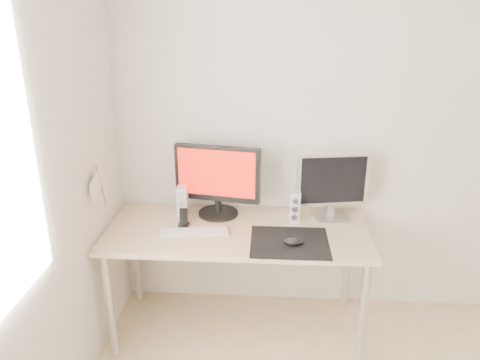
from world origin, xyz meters
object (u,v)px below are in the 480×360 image
object	(u,v)px
speaker_left	(183,201)
speaker_right	(295,207)
mouse	(293,241)
desk	(237,240)
keyboard	(194,232)
phone_dock	(184,220)
main_monitor	(217,178)
second_monitor	(332,183)

from	to	relation	value
speaker_left	speaker_right	bearing A→B (deg)	-3.23
speaker_left	speaker_right	world-z (taller)	same
speaker_left	mouse	bearing A→B (deg)	-26.89
desk	speaker_right	xyz separation A→B (m)	(0.35, 0.13, 0.18)
mouse	desk	size ratio (longest dim) A/B	0.07
speaker_right	keyboard	world-z (taller)	speaker_right
speaker_right	keyboard	size ratio (longest dim) A/B	0.47
mouse	phone_dock	distance (m)	0.70
mouse	main_monitor	bearing A→B (deg)	141.11
speaker_left	phone_dock	bearing A→B (deg)	-78.07
main_monitor	keyboard	bearing A→B (deg)	-112.23
main_monitor	mouse	bearing A→B (deg)	-38.89
speaker_left	keyboard	bearing A→B (deg)	-65.52
keyboard	main_monitor	bearing A→B (deg)	67.77
keyboard	speaker_right	bearing A→B (deg)	18.75
second_monitor	speaker_left	bearing A→B (deg)	-178.23
desk	main_monitor	distance (m)	0.41
desk	speaker_right	world-z (taller)	speaker_right
keyboard	speaker_left	bearing A→B (deg)	114.48
desk	main_monitor	size ratio (longest dim) A/B	2.91
mouse	desk	xyz separation A→B (m)	(-0.33, 0.18, -0.10)
desk	phone_dock	xyz separation A→B (m)	(-0.33, 0.03, 0.11)
mouse	second_monitor	world-z (taller)	second_monitor
main_monitor	second_monitor	xyz separation A→B (m)	(0.72, 0.00, -0.01)
main_monitor	speaker_left	size ratio (longest dim) A/B	2.70
second_monitor	desk	bearing A→B (deg)	-161.20
mouse	speaker_right	world-z (taller)	speaker_right
second_monitor	speaker_left	xyz separation A→B (m)	(-0.95, -0.03, -0.14)
speaker_right	mouse	bearing A→B (deg)	-93.55
desk	speaker_left	xyz separation A→B (m)	(-0.36, 0.17, 0.18)
desk	second_monitor	bearing A→B (deg)	18.80
second_monitor	phone_dock	xyz separation A→B (m)	(-0.92, -0.17, -0.21)
desk	main_monitor	bearing A→B (deg)	125.28
phone_dock	mouse	bearing A→B (deg)	-17.46
speaker_left	keyboard	size ratio (longest dim) A/B	0.47
second_monitor	keyboard	size ratio (longest dim) A/B	1.04
second_monitor	speaker_right	world-z (taller)	second_monitor
mouse	second_monitor	distance (m)	0.51
speaker_left	phone_dock	distance (m)	0.16
mouse	main_monitor	xyz separation A→B (m)	(-0.47, 0.38, 0.23)
phone_dock	keyboard	bearing A→B (deg)	-51.36
mouse	speaker_right	xyz separation A→B (m)	(0.02, 0.31, 0.08)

